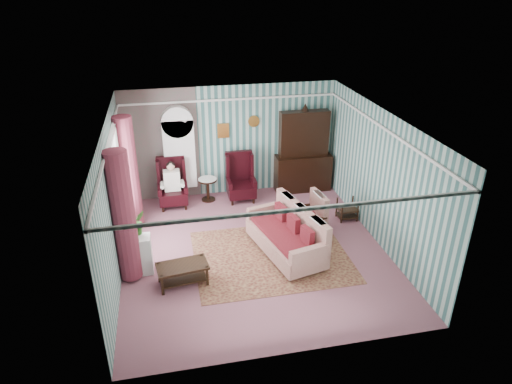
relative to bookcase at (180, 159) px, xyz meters
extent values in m
plane|color=#824B52|center=(1.35, -2.84, -1.12)|extent=(6.00, 6.00, 0.00)
cube|color=#376562|center=(1.35, 0.16, 0.33)|extent=(5.50, 0.02, 2.90)
cube|color=#376562|center=(1.35, -5.84, 0.33)|extent=(5.50, 0.02, 2.90)
cube|color=#376562|center=(-1.40, -2.84, 0.33)|extent=(0.02, 6.00, 2.90)
cube|color=#376562|center=(4.10, -2.84, 0.33)|extent=(0.02, 6.00, 2.90)
cube|color=white|center=(1.35, -2.84, 1.78)|extent=(5.50, 6.00, 0.02)
cube|color=#864455|center=(-0.45, 0.15, 0.33)|extent=(1.90, 0.01, 2.90)
cube|color=silver|center=(1.35, -2.84, 1.43)|extent=(5.50, 6.00, 0.05)
cube|color=white|center=(-1.37, -2.24, 0.43)|extent=(0.04, 1.50, 1.90)
cylinder|color=maroon|center=(-1.20, -3.29, 0.23)|extent=(0.44, 0.44, 2.60)
cylinder|color=maroon|center=(-1.20, -1.19, 0.23)|extent=(0.44, 0.44, 2.60)
cube|color=#C38034|center=(1.15, 0.13, 0.63)|extent=(0.30, 0.03, 0.38)
cube|color=white|center=(0.00, 0.00, 0.00)|extent=(0.80, 0.28, 2.24)
cube|color=black|center=(3.25, -0.12, 0.06)|extent=(1.50, 0.56, 2.36)
cube|color=black|center=(-0.25, -0.39, -0.50)|extent=(0.76, 0.80, 1.25)
cube|color=black|center=(1.50, -0.39, -0.50)|extent=(0.76, 0.80, 1.25)
cylinder|color=black|center=(0.65, -0.24, -0.82)|extent=(0.50, 0.50, 0.60)
cube|color=black|center=(3.82, -1.94, -0.85)|extent=(0.45, 0.38, 0.54)
cube|color=silver|center=(-1.05, -3.14, -0.72)|extent=(0.55, 0.35, 0.80)
cube|color=#501A1D|center=(1.65, -3.14, -1.11)|extent=(3.20, 2.60, 0.01)
cube|color=#C0B195|center=(1.97, -3.07, -0.64)|extent=(1.46, 2.25, 0.96)
cube|color=#B9AD8F|center=(2.62, -2.44, -0.61)|extent=(0.90, 0.91, 1.02)
cube|color=black|center=(-0.22, -3.70, -0.91)|extent=(1.02, 0.64, 0.43)
imported|color=#184C17|center=(-1.15, -3.28, -0.11)|extent=(0.44, 0.40, 0.43)
imported|color=#1E561B|center=(-0.97, -3.00, -0.07)|extent=(0.34, 0.32, 0.50)
imported|color=#20571B|center=(-1.10, -3.07, -0.11)|extent=(0.24, 0.24, 0.42)
camera|label=1|loc=(-0.30, -10.98, 4.32)|focal=32.00mm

